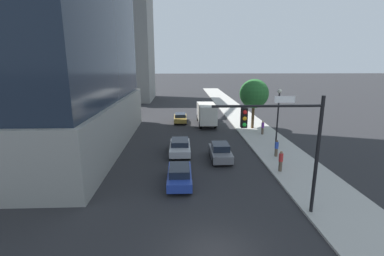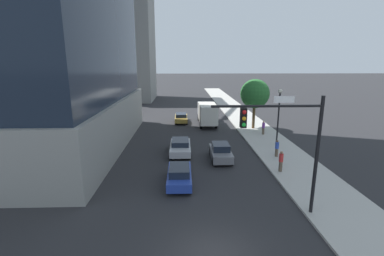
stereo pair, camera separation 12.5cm
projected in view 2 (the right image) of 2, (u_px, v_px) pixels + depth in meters
sidewalk at (264, 137)px, 32.26m from camera, size 4.83×120.00×0.15m
construction_building at (122, 33)px, 61.37m from camera, size 14.47×24.34×35.40m
traffic_light_pole at (286, 134)px, 14.91m from camera, size 6.06×0.48×6.82m
street_lamp at (279, 109)px, 28.11m from camera, size 0.44×0.44×5.88m
street_tree at (255, 94)px, 35.30m from camera, size 3.73×3.73×6.41m
car_silver at (180, 147)px, 26.55m from camera, size 1.93×4.58×1.38m
car_gold at (181, 118)px, 40.26m from camera, size 1.80×4.45×1.37m
car_gray at (221, 152)px, 24.91m from camera, size 1.77×4.08×1.51m
car_blue at (179, 175)px, 19.95m from camera, size 1.73×4.40×1.42m
box_truck at (207, 112)px, 38.64m from camera, size 2.31×7.54×3.04m
pedestrian_red_shirt at (281, 161)px, 21.84m from camera, size 0.34×0.34×1.69m
pedestrian_purple_shirt at (263, 128)px, 33.04m from camera, size 0.34×0.34×1.66m
pedestrian_blue_shirt at (277, 148)px, 25.30m from camera, size 0.34×0.34×1.58m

